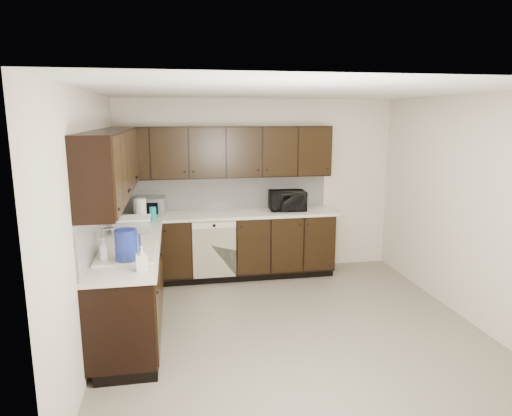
# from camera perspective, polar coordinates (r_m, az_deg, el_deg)

# --- Properties ---
(floor) EXTENTS (4.00, 4.00, 0.00)m
(floor) POSITION_cam_1_polar(r_m,az_deg,el_deg) (5.15, 4.41, -14.65)
(floor) COLOR gray
(floor) RESTS_ON ground
(ceiling) EXTENTS (4.00, 4.00, 0.00)m
(ceiling) POSITION_cam_1_polar(r_m,az_deg,el_deg) (4.63, 4.91, 14.35)
(ceiling) COLOR white
(ceiling) RESTS_ON wall_back
(wall_back) EXTENTS (4.00, 0.02, 2.50)m
(wall_back) POSITION_cam_1_polar(r_m,az_deg,el_deg) (6.65, 0.23, 2.72)
(wall_back) COLOR beige
(wall_back) RESTS_ON floor
(wall_left) EXTENTS (0.02, 4.00, 2.50)m
(wall_left) POSITION_cam_1_polar(r_m,az_deg,el_deg) (4.65, -19.93, -1.84)
(wall_left) COLOR beige
(wall_left) RESTS_ON floor
(wall_right) EXTENTS (0.02, 4.00, 2.50)m
(wall_right) POSITION_cam_1_polar(r_m,az_deg,el_deg) (5.59, 24.89, -0.06)
(wall_right) COLOR beige
(wall_right) RESTS_ON floor
(wall_front) EXTENTS (4.00, 0.02, 2.50)m
(wall_front) POSITION_cam_1_polar(r_m,az_deg,el_deg) (2.93, 14.87, -9.28)
(wall_front) COLOR beige
(wall_front) RESTS_ON floor
(lower_cabinets) EXTENTS (3.00, 2.80, 0.90)m
(lower_cabinets) POSITION_cam_1_polar(r_m,az_deg,el_deg) (5.88, -7.93, -6.98)
(lower_cabinets) COLOR black
(lower_cabinets) RESTS_ON floor
(countertop) EXTENTS (3.03, 2.83, 0.04)m
(countertop) POSITION_cam_1_polar(r_m,az_deg,el_deg) (5.74, -8.09, -2.19)
(countertop) COLOR beige
(countertop) RESTS_ON lower_cabinets
(backsplash) EXTENTS (3.00, 2.80, 0.48)m
(backsplash) POSITION_cam_1_polar(r_m,az_deg,el_deg) (5.88, -10.28, 0.68)
(backsplash) COLOR beige
(backsplash) RESTS_ON countertop
(upper_cabinets) EXTENTS (3.00, 2.80, 0.70)m
(upper_cabinets) POSITION_cam_1_polar(r_m,az_deg,el_deg) (5.69, -9.32, 6.35)
(upper_cabinets) COLOR black
(upper_cabinets) RESTS_ON wall_back
(dishwasher) EXTENTS (0.58, 0.04, 0.78)m
(dishwasher) POSITION_cam_1_polar(r_m,az_deg,el_deg) (6.14, -5.22, -4.80)
(dishwasher) COLOR beige
(dishwasher) RESTS_ON lower_cabinets
(sink) EXTENTS (0.54, 0.82, 0.42)m
(sink) POSITION_cam_1_polar(r_m,az_deg,el_deg) (4.69, -15.79, -6.15)
(sink) COLOR beige
(sink) RESTS_ON countertop
(microwave) EXTENTS (0.52, 0.37, 0.28)m
(microwave) POSITION_cam_1_polar(r_m,az_deg,el_deg) (6.48, 3.94, 0.93)
(microwave) COLOR black
(microwave) RESTS_ON countertop
(soap_bottle_a) EXTENTS (0.10, 0.11, 0.22)m
(soap_bottle_a) POSITION_cam_1_polar(r_m,az_deg,el_deg) (4.11, -14.09, -6.13)
(soap_bottle_a) COLOR gray
(soap_bottle_a) RESTS_ON countertop
(soap_bottle_b) EXTENTS (0.11, 0.11, 0.23)m
(soap_bottle_b) POSITION_cam_1_polar(r_m,az_deg,el_deg) (4.45, -18.54, -4.95)
(soap_bottle_b) COLOR gray
(soap_bottle_b) RESTS_ON countertop
(toaster_oven) EXTENTS (0.42, 0.33, 0.25)m
(toaster_oven) POSITION_cam_1_polar(r_m,az_deg,el_deg) (6.30, -13.08, 0.19)
(toaster_oven) COLOR #B3B3B6
(toaster_oven) RESTS_ON countertop
(storage_bin) EXTENTS (0.44, 0.33, 0.16)m
(storage_bin) POSITION_cam_1_polar(r_m,az_deg,el_deg) (5.47, -15.31, -2.07)
(storage_bin) COLOR white
(storage_bin) RESTS_ON countertop
(blue_pitcher) EXTENTS (0.21, 0.21, 0.31)m
(blue_pitcher) POSITION_cam_1_polar(r_m,az_deg,el_deg) (4.36, -15.92, -4.58)
(blue_pitcher) COLOR #11279C
(blue_pitcher) RESTS_ON countertop
(teal_tumbler) EXTENTS (0.08, 0.08, 0.18)m
(teal_tumbler) POSITION_cam_1_polar(r_m,az_deg,el_deg) (5.95, -12.75, -0.76)
(teal_tumbler) COLOR #0D9195
(teal_tumbler) RESTS_ON countertop
(paper_towel_roll) EXTENTS (0.18, 0.18, 0.30)m
(paper_towel_roll) POSITION_cam_1_polar(r_m,az_deg,el_deg) (5.95, -14.18, -0.26)
(paper_towel_roll) COLOR silver
(paper_towel_roll) RESTS_ON countertop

